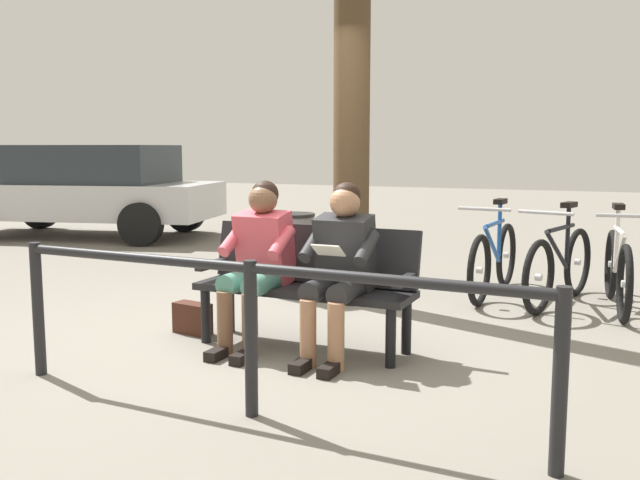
{
  "coord_description": "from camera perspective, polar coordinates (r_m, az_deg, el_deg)",
  "views": [
    {
      "loc": [
        -2.34,
        4.52,
        1.44
      ],
      "look_at": [
        -0.24,
        -0.24,
        0.75
      ],
      "focal_mm": 39.39,
      "sensor_mm": 36.0,
      "label": 1
    }
  ],
  "objects": [
    {
      "name": "railing_fence",
      "position": [
        3.75,
        -5.66,
        -5.51
      ],
      "size": [
        3.21,
        0.2,
        0.85
      ],
      "rotation": [
        0.0,
        0.0,
        -0.04
      ],
      "color": "black",
      "rests_on": "ground"
    },
    {
      "name": "bicycle_blue",
      "position": [
        7.01,
        13.94,
        -1.53
      ],
      "size": [
        0.48,
        1.68,
        0.94
      ],
      "rotation": [
        0.0,
        0.0,
        1.5
      ],
      "color": "black",
      "rests_on": "ground"
    },
    {
      "name": "litter_bin",
      "position": [
        6.78,
        -2.16,
        -1.21
      ],
      "size": [
        0.42,
        0.42,
        0.81
      ],
      "color": "slate",
      "rests_on": "ground"
    },
    {
      "name": "bicycle_green",
      "position": [
        6.78,
        18.88,
        -2.01
      ],
      "size": [
        0.57,
        1.64,
        0.94
      ],
      "rotation": [
        0.0,
        0.0,
        1.32
      ],
      "color": "black",
      "rests_on": "ground"
    },
    {
      "name": "ground_plane",
      "position": [
        5.29,
        -3.48,
        -8.25
      ],
      "size": [
        40.0,
        40.0,
        0.0
      ],
      "primitive_type": "plane",
      "color": "slate"
    },
    {
      "name": "person_companion",
      "position": [
        5.06,
        -5.06,
        -1.28
      ],
      "size": [
        0.49,
        0.77,
        1.2
      ],
      "rotation": [
        0.0,
        0.0,
        -0.01
      ],
      "color": "#D84C59",
      "rests_on": "ground"
    },
    {
      "name": "bicycle_purple",
      "position": [
        6.75,
        23.02,
        -2.25
      ],
      "size": [
        0.48,
        1.67,
        0.94
      ],
      "rotation": [
        0.0,
        0.0,
        1.69
      ],
      "color": "black",
      "rests_on": "ground"
    },
    {
      "name": "handbag",
      "position": [
        5.57,
        -10.32,
        -6.27
      ],
      "size": [
        0.32,
        0.18,
        0.24
      ],
      "primitive_type": "cube",
      "rotation": [
        0.0,
        0.0,
        -0.15
      ],
      "color": "#3F1E14",
      "rests_on": "ground"
    },
    {
      "name": "parked_car",
      "position": [
        11.92,
        -18.33,
        3.98
      ],
      "size": [
        4.5,
        2.75,
        1.47
      ],
      "rotation": [
        0.0,
        0.0,
        0.24
      ],
      "color": "silver",
      "rests_on": "ground"
    },
    {
      "name": "bench",
      "position": [
        5.08,
        -0.99,
        -3.02
      ],
      "size": [
        1.61,
        0.5,
        0.87
      ],
      "rotation": [
        0.0,
        0.0,
        -0.01
      ],
      "color": "black",
      "rests_on": "ground"
    },
    {
      "name": "tree_trunk",
      "position": [
        6.45,
        2.6,
        12.69
      ],
      "size": [
        0.33,
        0.33,
        4.03
      ],
      "primitive_type": "cylinder",
      "color": "#4C3823",
      "rests_on": "ground"
    },
    {
      "name": "person_reading",
      "position": [
        4.78,
        1.63,
        -1.78
      ],
      "size": [
        0.49,
        0.77,
        1.2
      ],
      "rotation": [
        0.0,
        0.0,
        -0.01
      ],
      "color": "#262628",
      "rests_on": "ground"
    }
  ]
}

